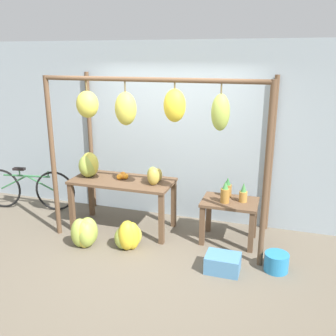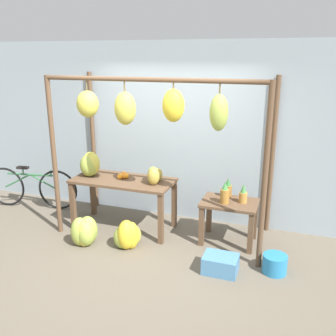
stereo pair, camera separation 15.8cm
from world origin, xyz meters
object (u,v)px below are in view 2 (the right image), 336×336
object	(u,v)px
blue_bucket	(275,264)
papaya_pile	(154,175)
fruit_crate_white	(220,264)
banana_pile_ground_left	(84,232)
pineapple_cluster	(231,192)
banana_pile_on_table	(90,165)
banana_pile_ground_right	(128,236)
parked_bicycle	(31,187)
orange_pile	(123,176)

from	to	relation	value
blue_bucket	papaya_pile	bearing A→B (deg)	163.29
fruit_crate_white	banana_pile_ground_left	bearing A→B (deg)	178.56
pineapple_cluster	papaya_pile	world-z (taller)	papaya_pile
papaya_pile	banana_pile_ground_left	bearing A→B (deg)	-138.37
banana_pile_on_table	banana_pile_ground_left	distance (m)	1.07
banana_pile_ground_right	banana_pile_ground_left	bearing A→B (deg)	-168.07
banana_pile_ground_right	parked_bicycle	xyz separation A→B (m)	(-2.21, 0.77, 0.18)
fruit_crate_white	blue_bucket	size ratio (longest dim) A/B	1.41
orange_pile	blue_bucket	world-z (taller)	orange_pile
papaya_pile	parked_bicycle	bearing A→B (deg)	175.39
fruit_crate_white	orange_pile	bearing A→B (deg)	154.94
banana_pile_ground_left	fruit_crate_white	distance (m)	1.96
orange_pile	papaya_pile	world-z (taller)	papaya_pile
pineapple_cluster	blue_bucket	xyz separation A→B (m)	(0.69, -0.63, -0.63)
banana_pile_ground_right	papaya_pile	size ratio (longest dim) A/B	1.28
banana_pile_on_table	blue_bucket	distance (m)	3.02
banana_pile_on_table	orange_pile	distance (m)	0.55
banana_pile_on_table	parked_bicycle	distance (m)	1.48
orange_pile	banana_pile_ground_right	bearing A→B (deg)	-60.07
orange_pile	fruit_crate_white	size ratio (longest dim) A/B	0.44
blue_bucket	banana_pile_ground_right	bearing A→B (deg)	-179.00
banana_pile_ground_right	papaya_pile	bearing A→B (deg)	72.85
banana_pile_ground_left	parked_bicycle	world-z (taller)	parked_bicycle
banana_pile_on_table	orange_pile	xyz separation A→B (m)	(0.53, 0.05, -0.14)
banana_pile_ground_left	orange_pile	bearing A→B (deg)	70.52
banana_pile_ground_right	papaya_pile	distance (m)	0.94
fruit_crate_white	banana_pile_on_table	bearing A→B (deg)	161.49
parked_bicycle	papaya_pile	distance (m)	2.46
banana_pile_ground_left	banana_pile_ground_right	world-z (taller)	banana_pile_ground_right
blue_bucket	banana_pile_on_table	bearing A→B (deg)	169.49
banana_pile_on_table	parked_bicycle	size ratio (longest dim) A/B	0.25
banana_pile_ground_left	banana_pile_ground_right	size ratio (longest dim) A/B	0.97
orange_pile	banana_pile_ground_left	bearing A→B (deg)	-109.48
fruit_crate_white	blue_bucket	distance (m)	0.67
pineapple_cluster	banana_pile_ground_right	world-z (taller)	pineapple_cluster
banana_pile_ground_left	blue_bucket	xyz separation A→B (m)	(2.59, 0.16, -0.08)
banana_pile_on_table	papaya_pile	xyz separation A→B (m)	(1.06, 0.01, -0.06)
blue_bucket	parked_bicycle	world-z (taller)	parked_bicycle
banana_pile_on_table	pineapple_cluster	xyz separation A→B (m)	(2.16, 0.10, -0.23)
blue_bucket	papaya_pile	size ratio (longest dim) A/B	0.85
banana_pile_ground_right	fruit_crate_white	size ratio (longest dim) A/B	1.07
parked_bicycle	banana_pile_ground_left	bearing A→B (deg)	-29.29
orange_pile	blue_bucket	size ratio (longest dim) A/B	0.62
pineapple_cluster	papaya_pile	size ratio (longest dim) A/B	1.04
banana_pile_ground_right	papaya_pile	xyz separation A→B (m)	(0.18, 0.57, 0.72)
orange_pile	pineapple_cluster	distance (m)	1.64
banana_pile_ground_right	banana_pile_on_table	bearing A→B (deg)	147.32
orange_pile	banana_pile_ground_left	world-z (taller)	orange_pile
fruit_crate_white	papaya_pile	size ratio (longest dim) A/B	1.20
pineapple_cluster	banana_pile_ground_left	bearing A→B (deg)	-157.22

